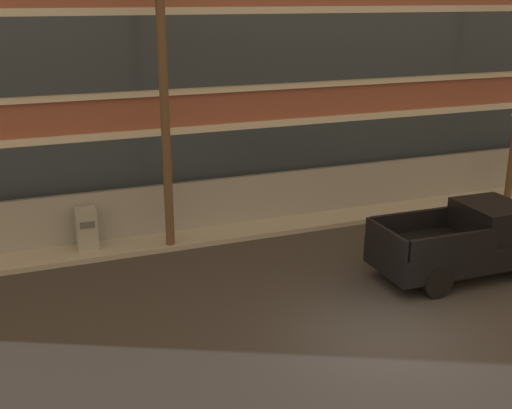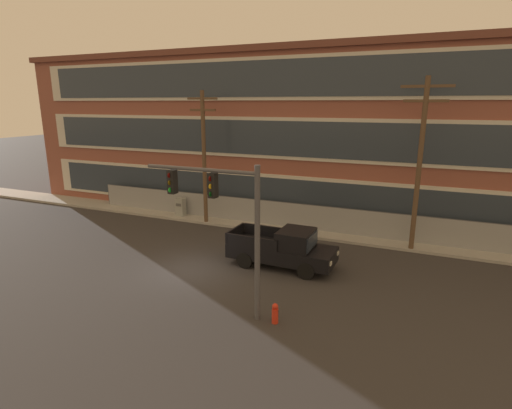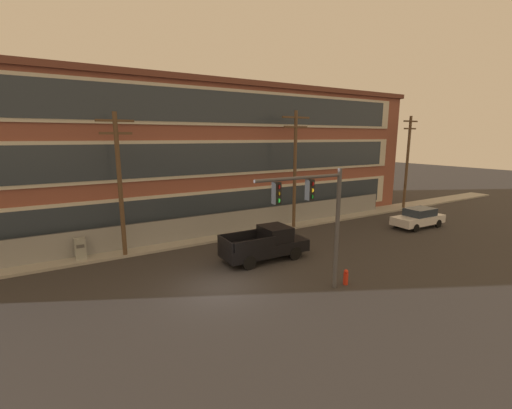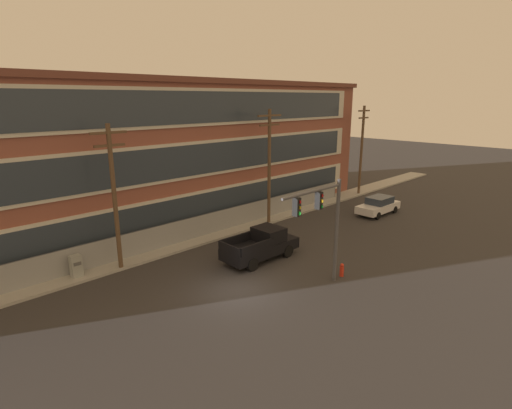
% 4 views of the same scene
% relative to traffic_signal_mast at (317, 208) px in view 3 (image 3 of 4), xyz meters
% --- Properties ---
extents(ground_plane, '(160.00, 160.00, 0.00)m').
position_rel_traffic_signal_mast_xyz_m(ground_plane, '(-3.47, 2.85, -4.08)').
color(ground_plane, '#333030').
extents(sidewalk_building_side, '(80.00, 2.16, 0.16)m').
position_rel_traffic_signal_mast_xyz_m(sidewalk_building_side, '(-3.47, 10.65, -4.00)').
color(sidewalk_building_side, '#9E9B93').
rests_on(sidewalk_building_side, ground).
extents(brick_mill_building, '(44.49, 12.07, 11.35)m').
position_rel_traffic_signal_mast_xyz_m(brick_mill_building, '(-1.18, 17.46, 1.61)').
color(brick_mill_building, brown).
rests_on(brick_mill_building, ground).
extents(chain_link_fence, '(33.07, 0.06, 1.75)m').
position_rel_traffic_signal_mast_xyz_m(chain_link_fence, '(0.65, 10.87, -3.19)').
color(chain_link_fence, gray).
rests_on(chain_link_fence, ground).
extents(traffic_signal_mast, '(4.64, 0.43, 5.80)m').
position_rel_traffic_signal_mast_xyz_m(traffic_signal_mast, '(0.00, 0.00, 0.00)').
color(traffic_signal_mast, '#4C4C51').
rests_on(traffic_signal_mast, ground).
extents(pickup_truck_black, '(5.30, 2.18, 1.96)m').
position_rel_traffic_signal_mast_xyz_m(pickup_truck_black, '(0.59, 5.02, -3.14)').
color(pickup_truck_black, black).
rests_on(pickup_truck_black, ground).
extents(sedan_white, '(4.61, 2.00, 1.56)m').
position_rel_traffic_signal_mast_xyz_m(sedan_white, '(15.14, 4.89, -3.28)').
color(sedan_white, silver).
rests_on(sedan_white, ground).
extents(utility_pole_near_corner, '(2.08, 0.26, 8.60)m').
position_rel_traffic_signal_mast_xyz_m(utility_pole_near_corner, '(-6.57, 9.79, 0.62)').
color(utility_pole_near_corner, brown).
rests_on(utility_pole_near_corner, ground).
extents(utility_pole_midblock, '(2.50, 0.26, 9.14)m').
position_rel_traffic_signal_mast_xyz_m(utility_pole_midblock, '(6.26, 9.78, 0.97)').
color(utility_pole_midblock, brown).
rests_on(utility_pole_midblock, ground).
extents(utility_pole_far_east, '(2.00, 0.26, 9.19)m').
position_rel_traffic_signal_mast_xyz_m(utility_pole_far_east, '(20.41, 10.05, 0.91)').
color(utility_pole_far_east, brown).
rests_on(utility_pole_far_east, ground).
extents(electrical_cabinet, '(0.60, 0.53, 1.40)m').
position_rel_traffic_signal_mast_xyz_m(electrical_cabinet, '(-8.93, 10.36, -3.38)').
color(electrical_cabinet, '#939993').
rests_on(electrical_cabinet, ground).
extents(fire_hydrant, '(0.24, 0.24, 0.78)m').
position_rel_traffic_signal_mast_xyz_m(fire_hydrant, '(2.03, -0.02, -3.70)').
color(fire_hydrant, red).
rests_on(fire_hydrant, ground).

